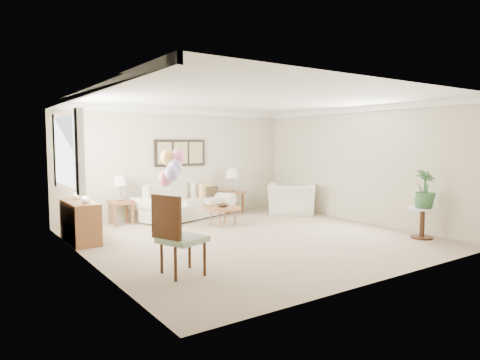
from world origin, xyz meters
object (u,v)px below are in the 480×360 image
(sofa, at_px, (183,205))
(armchair, at_px, (292,199))
(coffee_table, at_px, (223,209))
(balloon_cluster, at_px, (171,167))
(accent_chair, at_px, (177,234))

(sofa, relative_size, armchair, 2.16)
(sofa, relative_size, coffee_table, 3.19)
(sofa, distance_m, balloon_cluster, 2.55)
(sofa, height_order, balloon_cluster, balloon_cluster)
(accent_chair, bearing_deg, sofa, 62.09)
(accent_chair, distance_m, balloon_cluster, 2.19)
(coffee_table, distance_m, accent_chair, 3.56)
(sofa, xyz_separation_m, armchair, (2.61, -0.90, 0.05))
(coffee_table, bearing_deg, accent_chair, -132.18)
(armchair, distance_m, accent_chair, 5.52)
(coffee_table, relative_size, accent_chair, 0.72)
(balloon_cluster, bearing_deg, accent_chair, -113.54)
(sofa, relative_size, balloon_cluster, 1.50)
(coffee_table, height_order, armchair, armchair)
(sofa, height_order, armchair, sofa)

